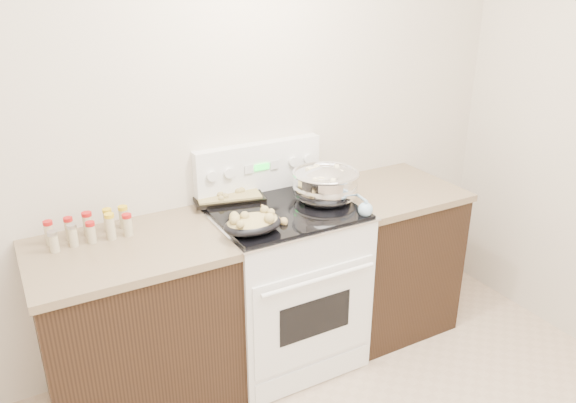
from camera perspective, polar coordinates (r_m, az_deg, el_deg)
room_shell at (r=1.44m, az=14.35°, el=4.70°), size 4.10×3.60×2.75m
counter_left at (r=2.98m, az=-15.05°, el=-12.24°), size 0.93×0.67×0.92m
counter_right at (r=3.57m, az=9.88°, el=-5.45°), size 0.73×0.67×0.92m
kitchen_range at (r=3.20m, az=-0.48°, el=-8.12°), size 0.78×0.73×1.22m
mixing_bowl at (r=3.07m, az=3.82°, el=1.62°), size 0.44×0.44×0.21m
roasting_pan at (r=2.70m, az=-3.67°, el=-2.19°), size 0.30×0.21×0.11m
baking_sheet at (r=3.13m, az=-6.15°, el=0.71°), size 0.43×0.34×0.06m
wooden_spoon at (r=2.83m, az=-0.85°, el=-1.77°), size 0.04×0.27×0.04m
blue_ladle at (r=2.93m, az=7.80°, el=-0.65°), size 0.13×0.26×0.10m
spice_jars at (r=2.84m, az=-19.35°, el=-2.51°), size 0.40×0.15×0.13m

